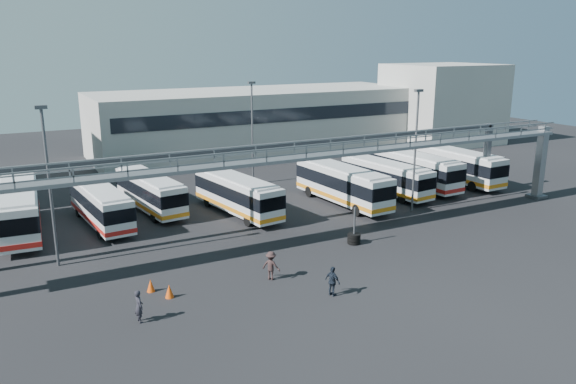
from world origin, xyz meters
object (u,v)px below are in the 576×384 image
tire_stack (354,238)px  light_pole_mid (416,144)px  bus_9 (455,164)px  bus_8 (413,169)px  bus_4 (237,194)px  bus_3 (150,191)px  pedestrian_d (333,281)px  light_pole_back (252,128)px  bus_2 (101,204)px  light_pole_left (49,179)px  bus_7 (386,176)px  pedestrian_c (271,266)px  bus_1 (19,209)px  cone_left (151,285)px  pedestrian_a (139,306)px  cone_right (169,291)px  bus_6 (343,184)px

tire_stack → light_pole_mid: bearing=26.4°
tire_stack → bus_9: bearing=28.2°
bus_8 → tire_stack: bus_8 is taller
bus_4 → tire_stack: (4.47, -10.53, -1.30)m
bus_3 → pedestrian_d: size_ratio=6.00×
light_pole_back → bus_2: size_ratio=0.99×
light_pole_left → bus_2: 9.30m
light_pole_left → bus_9: light_pole_left is taller
light_pole_mid → bus_8: bearing=50.3°
bus_7 → pedestrian_c: 22.25m
bus_3 → bus_8: 25.24m
bus_4 → tire_stack: size_ratio=4.00×
light_pole_back → tire_stack: (-0.95, -19.44, -5.28)m
light_pole_mid → pedestrian_c: bearing=-156.6°
bus_1 → bus_4: bus_1 is taller
light_pole_back → bus_3: 13.11m
cone_left → pedestrian_a: bearing=-113.2°
pedestrian_a → cone_left: (1.43, 3.34, -0.50)m
cone_left → cone_right: bearing=-60.4°
bus_9 → pedestrian_d: bearing=-148.4°
light_pole_mid → bus_6: light_pole_mid is taller
cone_left → bus_8: bearing=22.5°
bus_9 → bus_2: bearing=173.8°
bus_9 → pedestrian_d: 30.33m
bus_1 → bus_2: bearing=-2.5°
bus_9 → light_pole_left: bearing=-174.9°
light_pole_mid → bus_7: light_pole_mid is taller
bus_7 → tire_stack: size_ratio=3.91×
bus_6 → bus_3: bearing=155.5°
bus_4 → pedestrian_c: size_ratio=6.04×
light_pole_mid → pedestrian_a: size_ratio=5.89×
cone_left → bus_4: bearing=48.6°
light_pole_back → pedestrian_a: bearing=-125.6°
bus_1 → pedestrian_d: 24.83m
bus_4 → bus_9: (23.78, -0.18, 0.13)m
light_pole_left → light_pole_back: 24.41m
bus_7 → pedestrian_a: bus_7 is taller
cone_right → bus_3: bearing=78.8°
cone_right → tire_stack: tire_stack is taller
bus_2 → tire_stack: bus_2 is taller
light_pole_back → pedestrian_d: 27.26m
bus_2 → bus_8: bearing=-9.3°
bus_3 → pedestrian_c: bus_3 is taller
bus_3 → pedestrian_d: 21.88m
pedestrian_c → pedestrian_d: bearing=170.3°
pedestrian_a → cone_right: (2.15, 2.07, -0.48)m
bus_4 → bus_8: 18.75m
bus_2 → pedestrian_c: bearing=-71.1°
bus_7 → pedestrian_a: 30.19m
bus_8 → pedestrian_c: bearing=-151.7°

